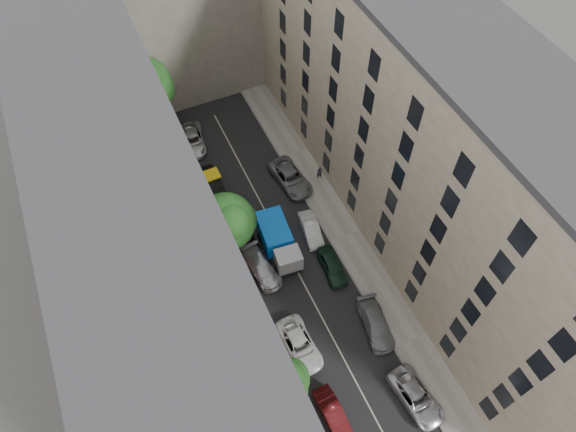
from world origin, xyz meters
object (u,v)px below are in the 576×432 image
car_left_3 (262,268)px  car_left_4 (244,236)px  car_left_6 (193,140)px  car_right_3 (311,229)px  tree_near (280,388)px  car_left_1 (332,413)px  car_right_0 (416,397)px  car_left_2 (299,345)px  pedestrian (319,172)px  tarp_truck (278,241)px  tree_mid (228,223)px  lamp_post (264,330)px  tree_far (145,87)px  car_right_1 (376,324)px  car_right_4 (290,178)px  car_right_2 (332,266)px  car_left_5 (212,182)px

car_left_3 → car_left_4: bearing=87.5°
car_left_4 → car_left_6: size_ratio=0.84×
car_right_3 → tree_near: (-8.76, -12.89, 3.88)m
tree_near → car_right_3: bearing=55.8°
car_left_1 → car_right_0: bearing=-17.0°
car_left_2 → car_left_4: bearing=89.7°
pedestrian → tarp_truck: bearing=53.6°
car_left_1 → car_right_0: car_right_0 is taller
car_left_4 → car_left_6: car_left_4 is taller
car_left_1 → tree_mid: bearing=93.8°
tarp_truck → car_left_1: 14.84m
car_left_2 → car_left_6: bearing=90.0°
car_left_4 → lamp_post: 11.30m
tarp_truck → car_left_2: bearing=-97.9°
car_left_1 → tree_far: (-3.50, 33.29, 5.46)m
tarp_truck → car_right_1: bearing=-62.1°
car_left_1 → car_left_4: (-0.24, 16.80, 0.07)m
car_right_0 → car_right_4: car_right_4 is taller
car_right_1 → car_left_2: bearing=-179.8°
car_left_6 → lamp_post: (-1.86, -23.63, 3.75)m
pedestrian → car_left_1: bearing=79.5°
car_left_6 → tree_near: 28.27m
tarp_truck → car_left_6: (-2.85, 15.35, -0.78)m
car_left_3 → tree_far: tree_far is taller
tarp_truck → pedestrian: size_ratio=4.02×
tarp_truck → car_right_1: 10.88m
tree_far → car_left_4: bearing=-78.8°
tarp_truck → tree_near: (-5.36, -12.54, 3.07)m
car_left_2 → pedestrian: (9.20, 14.92, 0.21)m
car_left_1 → car_right_2: (5.60, 10.80, 0.05)m
tarp_truck → car_right_4: 7.82m
car_right_0 → car_right_2: (-0.52, 12.40, 0.02)m
car_right_0 → car_right_4: 22.80m
tarp_truck → car_left_3: (-2.20, -1.45, -0.79)m
tarp_truck → tree_mid: size_ratio=0.79×
car_right_1 → tree_mid: tree_mid is taller
car_right_3 → lamp_post: lamp_post is taller
car_right_0 → tree_mid: bearing=108.6°
car_right_1 → car_right_2: bearing=105.6°
pedestrian → car_left_4: bearing=35.2°
tree_mid → car_right_2: bearing=-34.1°
car_left_4 → tree_far: 17.65m
car_left_3 → pedestrian: 11.76m
tree_near → lamp_post: size_ratio=0.95×
car_right_1 → car_left_6: bearing=114.5°
car_left_5 → car_right_3: (6.28, -8.89, -0.02)m
car_right_1 → pedestrian: (2.90, 15.92, 0.20)m
car_right_3 → tree_near: bearing=-115.1°
car_left_4 → tree_mid: tree_mid is taller
tree_far → car_right_1: bearing=-71.1°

